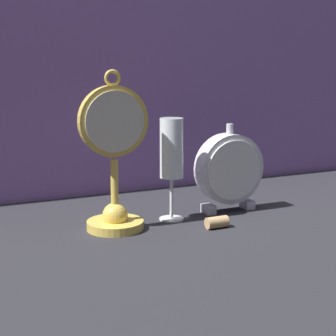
{
  "coord_description": "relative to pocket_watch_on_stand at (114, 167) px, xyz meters",
  "views": [
    {
      "loc": [
        -0.45,
        -0.89,
        0.31
      ],
      "look_at": [
        0.0,
        0.08,
        0.1
      ],
      "focal_mm": 60.0,
      "sensor_mm": 36.0,
      "label": 1
    }
  ],
  "objects": [
    {
      "name": "fabric_backdrop_drape",
      "position": [
        0.12,
        0.27,
        0.2
      ],
      "size": [
        1.5,
        0.01,
        0.64
      ],
      "primitive_type": "cube",
      "color": "#8460A8",
      "rests_on": "ground_plane"
    },
    {
      "name": "champagne_flute",
      "position": [
        0.12,
        0.01,
        0.01
      ],
      "size": [
        0.05,
        0.05,
        0.2
      ],
      "color": "silver",
      "rests_on": "ground_plane"
    },
    {
      "name": "mantel_clock_silver",
      "position": [
        0.25,
        0.02,
        -0.03
      ],
      "size": [
        0.14,
        0.04,
        0.18
      ],
      "color": "silver",
      "rests_on": "ground_plane"
    },
    {
      "name": "ground_plane",
      "position": [
        0.12,
        -0.05,
        -0.12
      ],
      "size": [
        4.0,
        4.0,
        0.0
      ],
      "primitive_type": "plane",
      "color": "#232328"
    },
    {
      "name": "wine_cork",
      "position": [
        0.17,
        -0.07,
        -0.11
      ],
      "size": [
        0.04,
        0.02,
        0.02
      ],
      "primitive_type": "cylinder",
      "rotation": [
        0.0,
        1.57,
        0.0
      ],
      "color": "tan",
      "rests_on": "ground_plane"
    },
    {
      "name": "pocket_watch_on_stand",
      "position": [
        0.0,
        0.0,
        0.0
      ],
      "size": [
        0.13,
        0.11,
        0.29
      ],
      "color": "gold",
      "rests_on": "ground_plane"
    }
  ]
}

